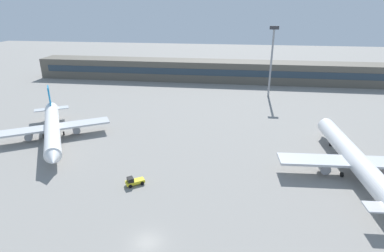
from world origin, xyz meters
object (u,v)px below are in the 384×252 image
at_px(airplane_near, 353,157).
at_px(floodlight_tower_west, 272,57).
at_px(airplane_mid, 52,128).
at_px(baggage_tug_yellow, 134,181).

bearing_deg(airplane_near, floodlight_tower_west, 102.16).
relative_size(airplane_mid, baggage_tug_yellow, 9.73).
bearing_deg(floodlight_tower_west, baggage_tug_yellow, -115.12).
bearing_deg(airplane_near, baggage_tug_yellow, -165.69).
height_order(airplane_near, floodlight_tower_west, floodlight_tower_west).
xyz_separation_m(baggage_tug_yellow, floodlight_tower_west, (31.57, 67.34, 14.01)).
xyz_separation_m(airplane_near, baggage_tug_yellow, (-43.67, -11.14, -2.55)).
bearing_deg(airplane_mid, airplane_near, -5.76).
distance_m(airplane_near, baggage_tug_yellow, 45.14).
bearing_deg(airplane_mid, baggage_tug_yellow, -33.76).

